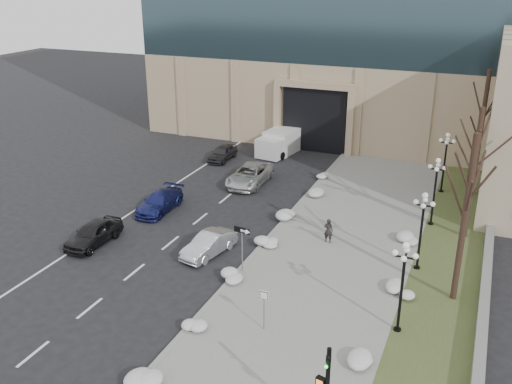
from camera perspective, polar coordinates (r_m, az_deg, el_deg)
ground at (r=26.27m, az=-7.42°, el=-16.65°), size 160.00×160.00×0.00m
sidewalk at (r=36.24m, az=8.57°, el=-5.09°), size 9.00×40.00×0.12m
curb at (r=37.41m, az=1.88°, el=-3.94°), size 0.30×40.00×0.14m
grass_strip at (r=35.50m, az=18.82°, el=-6.71°), size 4.00×40.00×0.10m
stone_wall at (r=37.17m, az=22.21°, el=-5.36°), size 0.50×30.00×0.70m
car_a at (r=36.98m, az=-15.93°, el=-3.99°), size 1.82×4.36×1.47m
car_b at (r=34.47m, az=-4.74°, el=-5.25°), size 2.22×4.24×1.33m
car_c at (r=40.95m, az=-9.63°, el=-0.99°), size 2.01×4.68×1.34m
car_d at (r=45.34m, az=-0.63°, el=1.70°), size 2.58×5.47×1.51m
car_e at (r=51.25m, az=-3.37°, el=3.93°), size 1.65×3.95×1.34m
pedestrian at (r=35.80m, az=7.25°, el=-3.85°), size 0.58×0.39×1.58m
box_truck at (r=53.61m, az=2.80°, el=5.16°), size 3.27×7.07×2.16m
one_way_sign at (r=31.54m, az=-1.16°, el=-4.46°), size 1.05×0.34×2.83m
keep_sign at (r=27.09m, az=0.81°, el=-10.94°), size 0.47×0.07×2.21m
snow_clump_b at (r=27.90m, az=-6.34°, el=-13.27°), size 1.10×1.60×0.36m
snow_clump_c at (r=31.73m, az=-2.31°, el=-8.47°), size 1.10×1.60×0.36m
snow_clump_d at (r=35.38m, az=1.00°, el=-5.09°), size 1.10×1.60×0.36m
snow_clump_e at (r=38.93m, az=3.42°, el=-2.53°), size 1.10×1.60×0.36m
snow_clump_f at (r=43.25m, az=5.64°, el=-0.07°), size 1.10×1.60×0.36m
snow_clump_g at (r=46.97m, az=6.82°, el=1.66°), size 1.10×1.60×0.36m
snow_clump_h at (r=26.01m, az=10.65°, el=-16.50°), size 1.10×1.60×0.36m
snow_clump_i at (r=31.30m, az=14.20°, el=-9.64°), size 1.10×1.60×0.36m
snow_clump_j at (r=36.84m, az=14.98°, el=-4.75°), size 1.10×1.60×0.36m
lamppost_a at (r=27.12m, az=14.49°, el=-8.08°), size 1.18×1.18×4.76m
lamppost_b at (r=32.94m, az=16.29°, el=-2.79°), size 1.18×1.18×4.76m
lamppost_c at (r=38.97m, az=17.52°, el=0.89°), size 1.18×1.18×4.76m
lamppost_d at (r=45.13m, az=18.43°, el=3.57°), size 1.18×1.18×4.76m
tree_near at (r=29.49m, az=20.43°, el=-0.40°), size 3.20×3.20×9.00m
tree_mid at (r=37.17m, az=21.13°, el=3.41°), size 3.20×3.20×8.50m
tree_far at (r=44.75m, az=21.76°, el=7.10°), size 3.20×3.20×9.50m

